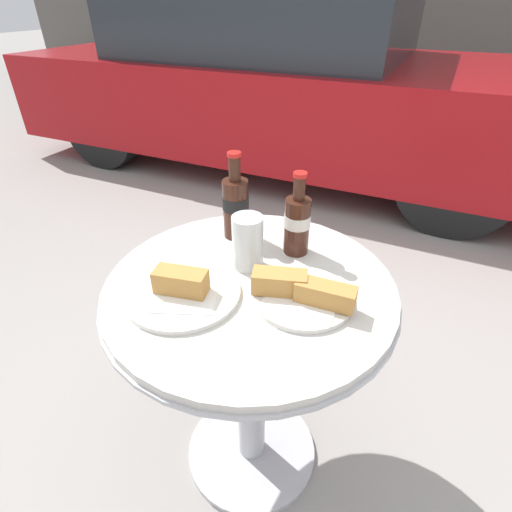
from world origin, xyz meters
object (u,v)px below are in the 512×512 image
Objects in this scene: lunch_plate_near at (302,293)px; parked_car at (287,83)px; cola_bottle_right at (236,205)px; drinking_glass at (248,244)px; lunch_plate_far at (183,290)px; cola_bottle_left at (297,222)px; bistro_table at (250,339)px.

parked_car is at bearing 112.05° from lunch_plate_near.
drinking_glass is (0.09, -0.12, -0.03)m from cola_bottle_right.
parked_car reaches higher than drinking_glass.
cola_bottle_right is at bearing 92.88° from lunch_plate_far.
drinking_glass is (-0.08, -0.11, -0.02)m from cola_bottle_left.
lunch_plate_near is at bearing -23.19° from drinking_glass.
drinking_glass is 0.53× the size of lunch_plate_far.
lunch_plate_near is (0.16, -0.07, -0.04)m from drinking_glass.
bistro_table is 2.97× the size of cola_bottle_right.
lunch_plate_far is (-0.24, -0.09, -0.01)m from lunch_plate_near.
cola_bottle_right reaches higher than bistro_table.
lunch_plate_near is 0.90× the size of lunch_plate_far.
lunch_plate_far is at bearing -158.58° from lunch_plate_near.
cola_bottle_left is at bearing 59.65° from lunch_plate_far.
bistro_table is 0.25m from drinking_glass.
lunch_plate_far is at bearing -115.43° from drinking_glass.
lunch_plate_near reaches higher than bistro_table.
bistro_table is at bearing 44.07° from lunch_plate_far.
cola_bottle_right is (-0.17, 0.01, 0.01)m from cola_bottle_left.
drinking_glass is 0.58× the size of lunch_plate_near.
parked_car is (-0.96, 2.39, -0.14)m from cola_bottle_left.
cola_bottle_left is at bearing -68.11° from parked_car.
cola_bottle_right is (-0.12, 0.17, 0.27)m from bistro_table.
bistro_table is at bearing -106.55° from cola_bottle_left.
parked_car reaches higher than bistro_table.
lunch_plate_far is at bearing -120.35° from cola_bottle_left.
drinking_glass is at bearing -70.61° from parked_car.
parked_car is at bearing 106.78° from lunch_plate_far.
drinking_glass is at bearing 156.81° from lunch_plate_near.
bistro_table is at bearing -54.41° from cola_bottle_right.
lunch_plate_far is (-0.08, -0.16, -0.04)m from drinking_glass.
drinking_glass reaches higher than bistro_table.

